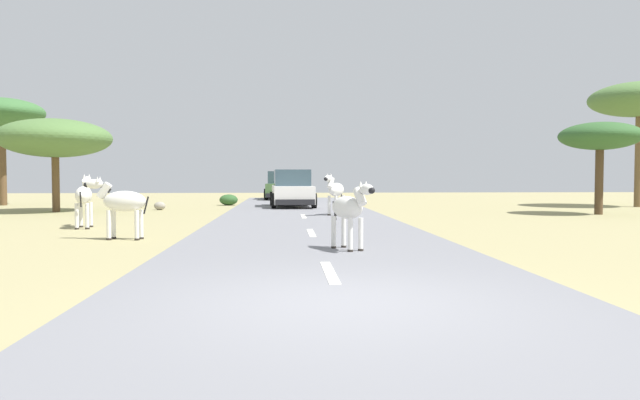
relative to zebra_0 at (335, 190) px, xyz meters
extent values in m
plane|color=#998E60|center=(-1.19, -14.60, -0.97)|extent=(90.00, 90.00, 0.00)
cube|color=slate|center=(-1.18, -14.60, -0.94)|extent=(6.00, 64.00, 0.05)
cube|color=silver|center=(-1.18, -12.60, -0.91)|extent=(0.16, 2.00, 0.01)
cube|color=silver|center=(-1.18, -6.60, -0.91)|extent=(0.16, 2.00, 0.01)
cube|color=silver|center=(-1.18, -0.60, -0.91)|extent=(0.16, 2.00, 0.01)
cube|color=silver|center=(-1.18, 5.40, -0.91)|extent=(0.16, 2.00, 0.01)
cube|color=silver|center=(-1.18, 11.40, -0.91)|extent=(0.16, 2.00, 0.01)
ellipsoid|color=silver|center=(0.04, 0.08, 0.02)|extent=(0.88, 1.14, 0.50)
cylinder|color=silver|center=(-0.24, -0.16, -0.55)|extent=(0.14, 0.14, 0.72)
cylinder|color=#28231E|center=(-0.24, -0.16, -0.89)|extent=(0.17, 0.17, 0.05)
cylinder|color=silver|center=(0.00, -0.29, -0.55)|extent=(0.14, 0.14, 0.72)
cylinder|color=#28231E|center=(0.00, -0.29, -0.89)|extent=(0.17, 0.17, 0.05)
cylinder|color=silver|center=(0.09, 0.45, -0.55)|extent=(0.14, 0.14, 0.72)
cylinder|color=#28231E|center=(0.09, 0.45, -0.89)|extent=(0.17, 0.17, 0.05)
cylinder|color=silver|center=(0.33, 0.32, -0.55)|extent=(0.14, 0.14, 0.72)
cylinder|color=#28231E|center=(0.33, 0.32, -0.89)|extent=(0.17, 0.17, 0.05)
cylinder|color=silver|center=(-0.20, -0.37, 0.28)|extent=(0.35, 0.43, 0.43)
cube|color=black|center=(-0.20, -0.37, 0.37)|extent=(0.20, 0.33, 0.29)
ellipsoid|color=silver|center=(-0.32, -0.59, 0.44)|extent=(0.39, 0.50, 0.23)
ellipsoid|color=black|center=(-0.40, -0.75, 0.42)|extent=(0.20, 0.21, 0.14)
cone|color=silver|center=(-0.32, -0.45, 0.55)|extent=(0.12, 0.12, 0.14)
cone|color=silver|center=(-0.20, -0.52, 0.55)|extent=(0.12, 0.12, 0.14)
cylinder|color=black|center=(0.29, 0.55, -0.08)|extent=(0.10, 0.15, 0.43)
ellipsoid|color=silver|center=(-5.60, -7.43, -0.06)|extent=(1.07, 0.54, 0.48)
cylinder|color=silver|center=(-5.91, -7.26, -0.62)|extent=(0.11, 0.11, 0.70)
cylinder|color=#28231E|center=(-5.91, -7.26, -0.94)|extent=(0.13, 0.13, 0.05)
cylinder|color=silver|center=(-5.95, -7.51, -0.62)|extent=(0.11, 0.11, 0.70)
cylinder|color=#28231E|center=(-5.95, -7.51, -0.94)|extent=(0.13, 0.13, 0.05)
cylinder|color=silver|center=(-5.25, -7.34, -0.62)|extent=(0.11, 0.11, 0.70)
cylinder|color=#28231E|center=(-5.25, -7.34, -0.94)|extent=(0.13, 0.13, 0.05)
cylinder|color=silver|center=(-5.28, -7.60, -0.62)|extent=(0.11, 0.11, 0.70)
cylinder|color=#28231E|center=(-5.28, -7.60, -0.94)|extent=(0.13, 0.13, 0.05)
cylinder|color=silver|center=(-6.08, -7.36, 0.18)|extent=(0.39, 0.23, 0.41)
cube|color=black|center=(-6.08, -7.36, 0.27)|extent=(0.34, 0.08, 0.28)
ellipsoid|color=silver|center=(-6.32, -7.33, 0.34)|extent=(0.47, 0.24, 0.22)
ellipsoid|color=black|center=(-6.50, -7.31, 0.32)|extent=(0.17, 0.15, 0.13)
cone|color=silver|center=(-6.20, -7.28, 0.45)|extent=(0.09, 0.09, 0.13)
cone|color=silver|center=(-6.22, -7.41, 0.45)|extent=(0.09, 0.09, 0.13)
cylinder|color=black|center=(-5.09, -7.50, -0.16)|extent=(0.15, 0.06, 0.41)
ellipsoid|color=silver|center=(-7.58, -4.36, -0.02)|extent=(0.61, 1.13, 0.51)
cylinder|color=silver|center=(-7.51, -3.99, -0.60)|extent=(0.12, 0.12, 0.73)
cylinder|color=#28231E|center=(-7.51, -3.99, -0.94)|extent=(0.14, 0.14, 0.05)
cylinder|color=silver|center=(-7.78, -4.04, -0.60)|extent=(0.12, 0.12, 0.73)
cylinder|color=#28231E|center=(-7.78, -4.04, -0.94)|extent=(0.14, 0.14, 0.05)
cylinder|color=silver|center=(-7.39, -4.68, -0.60)|extent=(0.12, 0.12, 0.73)
cylinder|color=#28231E|center=(-7.39, -4.68, -0.94)|extent=(0.14, 0.14, 0.05)
cylinder|color=silver|center=(-7.65, -4.73, -0.60)|extent=(0.12, 0.12, 0.73)
cylinder|color=#28231E|center=(-7.65, -4.73, -0.94)|extent=(0.14, 0.14, 0.05)
cylinder|color=silver|center=(-7.67, -3.85, 0.24)|extent=(0.26, 0.41, 0.43)
cube|color=black|center=(-7.67, -3.85, 0.33)|extent=(0.10, 0.36, 0.30)
ellipsoid|color=silver|center=(-7.72, -3.61, 0.40)|extent=(0.28, 0.49, 0.23)
ellipsoid|color=black|center=(-7.75, -3.42, 0.38)|extent=(0.16, 0.19, 0.14)
cone|color=silver|center=(-7.63, -3.71, 0.52)|extent=(0.10, 0.10, 0.14)
cone|color=silver|center=(-7.77, -3.73, 0.52)|extent=(0.10, 0.10, 0.14)
cylinder|color=black|center=(-7.49, -4.88, -0.12)|extent=(0.07, 0.16, 0.43)
ellipsoid|color=silver|center=(-0.64, -9.97, -0.09)|extent=(0.75, 1.00, 0.44)
cylinder|color=silver|center=(-0.61, -10.30, -0.60)|extent=(0.13, 0.13, 0.64)
cylinder|color=#28231E|center=(-0.61, -10.30, -0.90)|extent=(0.14, 0.14, 0.04)
cylinder|color=silver|center=(-0.40, -10.19, -0.60)|extent=(0.13, 0.13, 0.64)
cylinder|color=#28231E|center=(-0.40, -10.19, -0.90)|extent=(0.14, 0.14, 0.04)
cylinder|color=silver|center=(-0.89, -9.75, -0.60)|extent=(0.13, 0.13, 0.64)
cylinder|color=#28231E|center=(-0.89, -9.75, -0.90)|extent=(0.14, 0.14, 0.04)
cylinder|color=silver|center=(-0.67, -9.64, -0.60)|extent=(0.13, 0.13, 0.64)
cylinder|color=#28231E|center=(-0.67, -9.64, -0.90)|extent=(0.14, 0.14, 0.04)
cylinder|color=silver|center=(-0.44, -10.37, 0.14)|extent=(0.30, 0.38, 0.38)
cube|color=black|center=(-0.44, -10.37, 0.21)|extent=(0.17, 0.29, 0.26)
ellipsoid|color=silver|center=(-0.35, -10.57, 0.28)|extent=(0.33, 0.44, 0.20)
ellipsoid|color=black|center=(-0.27, -10.71, 0.26)|extent=(0.17, 0.18, 0.12)
cone|color=silver|center=(-0.45, -10.50, 0.38)|extent=(0.10, 0.10, 0.12)
cone|color=silver|center=(-0.34, -10.45, 0.38)|extent=(0.10, 0.10, 0.12)
cylinder|color=black|center=(-0.85, -9.55, -0.18)|extent=(0.09, 0.13, 0.38)
cube|color=#476B38|center=(-2.04, 14.92, -0.34)|extent=(1.93, 4.26, 0.80)
cube|color=#334751|center=(-2.04, 15.12, 0.44)|extent=(1.71, 2.25, 0.76)
cube|color=black|center=(-2.11, 12.76, -0.61)|extent=(1.71, 0.21, 0.24)
cylinder|color=black|center=(-2.98, 13.60, -0.58)|extent=(0.24, 0.69, 0.68)
cylinder|color=black|center=(-1.19, 13.54, -0.58)|extent=(0.24, 0.69, 0.68)
cylinder|color=black|center=(-2.90, 16.30, -0.58)|extent=(0.24, 0.69, 0.68)
cylinder|color=black|center=(-1.10, 16.24, -0.58)|extent=(0.24, 0.69, 0.68)
cube|color=white|center=(-1.51, 5.99, -0.34)|extent=(1.99, 4.28, 0.80)
cube|color=#334751|center=(-1.52, 6.19, 0.44)|extent=(1.74, 2.27, 0.76)
cube|color=black|center=(-1.41, 3.83, -0.61)|extent=(1.72, 0.24, 0.24)
cylinder|color=black|center=(-2.34, 4.60, -0.58)|extent=(0.25, 0.69, 0.68)
cylinder|color=black|center=(-0.55, 4.68, -0.58)|extent=(0.25, 0.69, 0.68)
cylinder|color=black|center=(-2.47, 7.30, -0.58)|extent=(0.25, 0.69, 0.68)
cylinder|color=black|center=(-0.67, 7.38, -0.58)|extent=(0.25, 0.69, 0.68)
cylinder|color=#4C3823|center=(10.29, 0.47, 0.28)|extent=(0.31, 0.31, 2.50)
ellipsoid|color=#2D5628|center=(10.29, 0.47, 2.07)|extent=(3.06, 3.06, 1.07)
cylinder|color=brown|center=(-11.35, 3.42, 0.17)|extent=(0.30, 0.30, 2.26)
ellipsoid|color=#4C7038|center=(-11.35, 3.42, 2.09)|extent=(4.54, 4.54, 1.59)
cylinder|color=brown|center=(15.18, 5.70, 1.21)|extent=(0.36, 0.36, 4.34)
ellipsoid|color=#4C7038|center=(15.18, 5.70, 4.20)|extent=(4.69, 4.69, 1.64)
cylinder|color=brown|center=(-16.15, 9.09, 1.03)|extent=(0.35, 0.35, 3.99)
ellipsoid|color=#386633|center=(-16.15, 9.09, 3.74)|extent=(4.12, 4.12, 1.44)
ellipsoid|color=#2D5628|center=(-4.72, 8.46, -0.69)|extent=(0.93, 0.84, 0.56)
ellipsoid|color=gray|center=(-7.35, 4.54, -0.79)|extent=(0.49, 0.37, 0.36)
camera|label=1|loc=(-1.86, -21.17, 0.52)|focal=32.44mm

